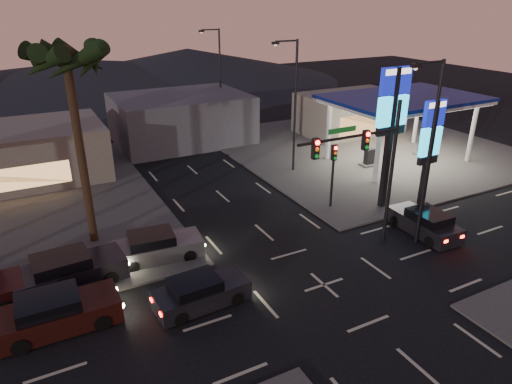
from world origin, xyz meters
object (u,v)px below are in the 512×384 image
car_lane_a_front (200,292)px  pylon_sign_tall (392,111)px  gas_station (404,101)px  suv_station (425,223)px  traffic_signal_mast (368,158)px  car_lane_a_mid (57,313)px  car_lane_b_mid (69,271)px  pylon_sign_short (431,138)px  car_lane_b_front (157,247)px

car_lane_a_front → pylon_sign_tall: bearing=16.3°
gas_station → car_lane_a_front: bearing=-153.9°
pylon_sign_tall → car_lane_a_front: pylon_sign_tall is taller
pylon_sign_tall → suv_station: (-0.32, -3.94, -5.71)m
traffic_signal_mast → gas_station: bearing=39.3°
gas_station → car_lane_a_mid: gas_station is taller
car_lane_b_mid → pylon_sign_short: bearing=-3.0°
pylon_sign_tall → car_lane_b_front: bearing=177.9°
pylon_sign_short → car_lane_a_mid: bearing=-175.2°
traffic_signal_mast → car_lane_b_front: (-10.13, 4.06, -4.52)m
gas_station → suv_station: (-7.82, -10.44, -4.39)m
gas_station → traffic_signal_mast: traffic_signal_mast is taller
car_lane_b_front → pylon_sign_tall: bearing=-2.1°
car_lane_a_mid → suv_station: 19.79m
gas_station → car_lane_a_front: 24.67m
gas_station → suv_station: gas_station is taller
car_lane_b_mid → suv_station: car_lane_b_mid is taller
car_lane_b_mid → car_lane_a_mid: bearing=-105.4°
traffic_signal_mast → car_lane_a_mid: 15.99m
car_lane_a_mid → suv_station: size_ratio=1.10×
car_lane_a_front → car_lane_a_mid: (-5.78, 1.28, 0.10)m
traffic_signal_mast → suv_station: bearing=-5.5°
pylon_sign_tall → car_lane_a_front: (-14.30, -4.17, -5.74)m
gas_station → traffic_signal_mast: size_ratio=1.53×
traffic_signal_mast → car_lane_b_mid: size_ratio=1.52×
car_lane_b_front → car_lane_b_mid: bearing=-174.5°
traffic_signal_mast → car_lane_a_mid: size_ratio=1.60×
gas_station → car_lane_a_mid: bearing=-161.2°
car_lane_a_mid → car_lane_b_front: car_lane_a_mid is taller
car_lane_b_front → car_lane_a_mid: bearing=-146.5°
traffic_signal_mast → suv_station: size_ratio=1.77×
car_lane_b_front → car_lane_a_front: bearing=-83.1°
pylon_sign_short → car_lane_b_front: (-17.37, 1.55, -3.95)m
car_lane_b_front → suv_station: car_lane_b_front is taller
car_lane_a_front → car_lane_b_front: bearing=96.9°
pylon_sign_short → suv_station: size_ratio=1.55×
car_lane_a_front → suv_station: (13.98, 0.23, 0.03)m
pylon_sign_tall → car_lane_b_mid: pylon_sign_tall is taller
car_lane_a_mid → suv_station: (19.76, -1.05, -0.06)m
gas_station → pylon_sign_tall: bearing=-139.1°
car_lane_a_front → suv_station: 13.99m
car_lane_a_front → gas_station: bearing=26.1°
traffic_signal_mast → car_lane_a_mid: bearing=177.7°
pylon_sign_tall → suv_station: pylon_sign_tall is taller
gas_station → car_lane_b_mid: 27.83m
traffic_signal_mast → car_lane_a_front: bearing=-176.1°
suv_station → traffic_signal_mast: bearing=174.5°
gas_station → car_lane_a_front: (-21.80, -10.67, -4.43)m
pylon_sign_short → car_lane_a_mid: 22.99m
car_lane_b_mid → suv_station: (18.93, -4.07, -0.09)m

